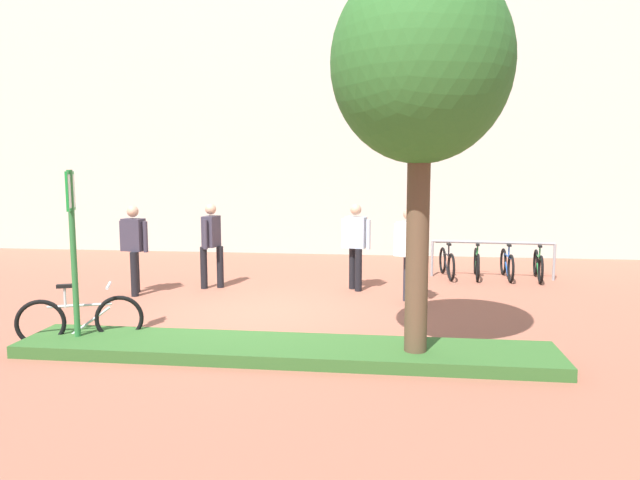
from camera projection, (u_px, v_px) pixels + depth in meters
name	position (u px, v px, depth m)	size (l,w,h in m)	color
ground_plane	(255.00, 314.00, 9.78)	(60.00, 60.00, 0.00)	#9E5B47
building_facade	(314.00, 77.00, 16.54)	(28.00, 1.20, 10.00)	beige
planter_strip	(283.00, 350.00, 7.59)	(7.00, 1.10, 0.16)	#336028
tree_sidewalk	(421.00, 67.00, 6.88)	(2.15, 2.15, 4.85)	brown
parking_sign_post	(72.00, 233.00, 7.75)	(0.13, 0.35, 2.41)	#2D7238
bike_at_sign	(81.00, 320.00, 8.07)	(1.59, 0.67, 0.86)	black
bike_rack_cluster	(492.00, 263.00, 12.88)	(2.65, 1.63, 0.83)	#99999E
bollard_steel	(412.00, 262.00, 12.35)	(0.16, 0.16, 0.90)	#ADADB2
person_shirt_white	(356.00, 241.00, 11.57)	(0.59, 0.35, 1.72)	black
person_casual_tan	(409.00, 249.00, 10.47)	(0.54, 0.44, 1.72)	#2D2D38
person_suited_dark	(211.00, 240.00, 11.76)	(0.44, 0.60, 1.72)	black
person_suited_navy	(134.00, 244.00, 11.17)	(0.60, 0.47, 1.72)	black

